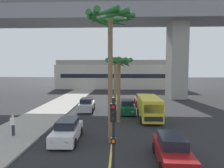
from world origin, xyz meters
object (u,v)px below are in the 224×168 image
at_px(car_queue_front, 67,131).
at_px(palm_tree_far_median, 119,69).
at_px(car_queue_fourth, 127,107).
at_px(palm_tree_near_median, 115,67).
at_px(car_queue_third, 86,105).
at_px(palm_tree_mid_median, 110,31).
at_px(traffic_light_median_near, 113,133).
at_px(delivery_van, 149,107).
at_px(car_queue_fifth, 141,100).
at_px(pedestrian_near_crosswalk, 13,125).
at_px(car_queue_second, 172,150).

distance_m(car_queue_front, palm_tree_far_median, 7.85).
distance_m(car_queue_fourth, palm_tree_near_median, 10.29).
relative_size(car_queue_front, palm_tree_near_median, 0.58).
bearing_deg(car_queue_third, car_queue_front, -88.48).
relative_size(palm_tree_near_median, palm_tree_far_median, 1.10).
distance_m(car_queue_fourth, palm_tree_mid_median, 11.88).
distance_m(car_queue_fourth, traffic_light_median_near, 15.31).
bearing_deg(delivery_van, car_queue_fifth, 89.92).
bearing_deg(palm_tree_far_median, car_queue_fourth, 76.03).
xyz_separation_m(delivery_van, palm_tree_far_median, (-3.16, -1.04, 3.99)).
bearing_deg(car_queue_third, pedestrian_near_crosswalk, -113.17).
distance_m(car_queue_front, delivery_van, 9.34).
bearing_deg(pedestrian_near_crosswalk, car_queue_second, -17.74).
xyz_separation_m(car_queue_fourth, traffic_light_median_near, (-1.17, -15.14, 1.99)).
relative_size(delivery_van, pedestrian_near_crosswalk, 3.25).
bearing_deg(car_queue_fourth, car_queue_fifth, 67.34).
relative_size(car_queue_front, palm_tree_mid_median, 0.44).
xyz_separation_m(car_queue_second, palm_tree_far_median, (-3.07, 8.28, 4.55)).
height_order(car_queue_fourth, palm_tree_mid_median, palm_tree_mid_median).
xyz_separation_m(car_queue_fifth, delivery_van, (-0.01, -8.13, 0.57)).
bearing_deg(car_queue_second, car_queue_fourth, 99.78).
height_order(car_queue_fifth, traffic_light_median_near, traffic_light_median_near).
height_order(car_queue_second, pedestrian_near_crosswalk, pedestrian_near_crosswalk).
bearing_deg(palm_tree_near_median, car_queue_third, -113.60).
relative_size(car_queue_fifth, palm_tree_far_median, 0.63).
bearing_deg(delivery_van, pedestrian_near_crosswalk, -153.37).
bearing_deg(palm_tree_far_median, delivery_van, 18.29).
bearing_deg(car_queue_fifth, car_queue_front, -116.17).
distance_m(palm_tree_mid_median, pedestrian_near_crosswalk, 10.36).
height_order(car_queue_front, car_queue_third, same).
distance_m(traffic_light_median_near, palm_tree_mid_median, 7.92).
relative_size(car_queue_second, car_queue_third, 1.00).
height_order(car_queue_fifth, palm_tree_far_median, palm_tree_far_median).
xyz_separation_m(car_queue_second, car_queue_fourth, (-2.10, 12.18, 0.00)).
bearing_deg(car_queue_front, car_queue_fourth, 61.87).
bearing_deg(traffic_light_median_near, palm_tree_near_median, 91.07).
relative_size(car_queue_third, traffic_light_median_near, 0.99).
xyz_separation_m(delivery_van, traffic_light_median_near, (-3.36, -12.28, 1.43)).
relative_size(car_queue_front, pedestrian_near_crosswalk, 2.56).
bearing_deg(palm_tree_mid_median, car_queue_fourth, 80.26).
relative_size(palm_tree_near_median, palm_tree_mid_median, 0.76).
height_order(delivery_van, pedestrian_near_crosswalk, delivery_van).
height_order(traffic_light_median_near, palm_tree_mid_median, palm_tree_mid_median).
height_order(car_queue_second, palm_tree_far_median, palm_tree_far_median).
relative_size(car_queue_front, car_queue_fourth, 1.00).
xyz_separation_m(car_queue_fourth, palm_tree_mid_median, (-1.59, -9.25, 7.28)).
xyz_separation_m(delivery_van, palm_tree_mid_median, (-3.77, -6.39, 6.71)).
bearing_deg(palm_tree_far_median, traffic_light_median_near, -91.03).
height_order(car_queue_fourth, car_queue_fifth, same).
bearing_deg(palm_tree_far_median, pedestrian_near_crosswalk, -150.44).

